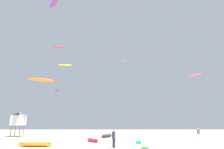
{
  "coord_description": "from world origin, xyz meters",
  "views": [
    {
      "loc": [
        -0.05,
        -14.95,
        2.31
      ],
      "look_at": [
        0.0,
        14.46,
        9.37
      ],
      "focal_mm": 32.43,
      "sensor_mm": 36.0,
      "label": 1
    }
  ],
  "objects_px": {
    "lifeguard_tower": "(18,119)",
    "gear_bag": "(145,149)",
    "kite_aloft_2": "(58,47)",
    "kite_grounded_mid": "(106,136)",
    "person_foreground": "(114,137)",
    "kite_aloft_5": "(65,65)",
    "kite_aloft_3": "(194,75)",
    "kite_grounded_near": "(35,145)",
    "kite_aloft_6": "(54,2)",
    "kite_aloft_0": "(41,80)",
    "person_midground": "(198,133)",
    "kite_grounded_far": "(92,140)",
    "kite_aloft_1": "(56,90)",
    "cooler_box": "(138,143)",
    "kite_aloft_4": "(124,61)"
  },
  "relations": [
    {
      "from": "lifeguard_tower",
      "to": "gear_bag",
      "type": "xyz_separation_m",
      "value": [
        19.2,
        -18.37,
        -2.89
      ]
    },
    {
      "from": "gear_bag",
      "to": "kite_aloft_2",
      "type": "distance_m",
      "value": 34.34
    },
    {
      "from": "kite_grounded_mid",
      "to": "lifeguard_tower",
      "type": "xyz_separation_m",
      "value": [
        -15.56,
        1.18,
        2.8
      ]
    },
    {
      "from": "person_foreground",
      "to": "kite_aloft_5",
      "type": "distance_m",
      "value": 25.61
    },
    {
      "from": "gear_bag",
      "to": "kite_aloft_3",
      "type": "distance_m",
      "value": 26.23
    },
    {
      "from": "kite_grounded_near",
      "to": "kite_aloft_6",
      "type": "height_order",
      "value": "kite_aloft_6"
    },
    {
      "from": "kite_aloft_0",
      "to": "kite_aloft_5",
      "type": "bearing_deg",
      "value": 76.07
    },
    {
      "from": "person_midground",
      "to": "kite_grounded_far",
      "type": "height_order",
      "value": "person_midground"
    },
    {
      "from": "person_midground",
      "to": "kite_aloft_6",
      "type": "bearing_deg",
      "value": 29.52
    },
    {
      "from": "kite_grounded_far",
      "to": "kite_aloft_2",
      "type": "distance_m",
      "value": 26.25
    },
    {
      "from": "kite_aloft_2",
      "to": "kite_aloft_5",
      "type": "height_order",
      "value": "kite_aloft_2"
    },
    {
      "from": "gear_bag",
      "to": "kite_aloft_1",
      "type": "distance_m",
      "value": 40.64
    },
    {
      "from": "kite_grounded_near",
      "to": "kite_grounded_far",
      "type": "xyz_separation_m",
      "value": [
        5.23,
        5.67,
        -0.01
      ]
    },
    {
      "from": "kite_grounded_mid",
      "to": "kite_aloft_3",
      "type": "distance_m",
      "value": 20.21
    },
    {
      "from": "lifeguard_tower",
      "to": "kite_aloft_1",
      "type": "bearing_deg",
      "value": 84.18
    },
    {
      "from": "kite_aloft_6",
      "to": "lifeguard_tower",
      "type": "bearing_deg",
      "value": 135.29
    },
    {
      "from": "kite_grounded_far",
      "to": "gear_bag",
      "type": "bearing_deg",
      "value": -59.72
    },
    {
      "from": "kite_grounded_near",
      "to": "lifeguard_tower",
      "type": "relative_size",
      "value": 0.86
    },
    {
      "from": "person_foreground",
      "to": "kite_aloft_2",
      "type": "distance_m",
      "value": 31.0
    },
    {
      "from": "cooler_box",
      "to": "kite_grounded_far",
      "type": "bearing_deg",
      "value": 150.97
    },
    {
      "from": "kite_aloft_3",
      "to": "kite_aloft_5",
      "type": "bearing_deg",
      "value": 174.53
    },
    {
      "from": "kite_grounded_near",
      "to": "kite_aloft_4",
      "type": "xyz_separation_m",
      "value": [
        11.29,
        34.94,
        19.52
      ]
    },
    {
      "from": "kite_aloft_0",
      "to": "kite_aloft_5",
      "type": "relative_size",
      "value": 1.55
    },
    {
      "from": "gear_bag",
      "to": "kite_grounded_near",
      "type": "bearing_deg",
      "value": 162.53
    },
    {
      "from": "kite_aloft_6",
      "to": "gear_bag",
      "type": "bearing_deg",
      "value": -43.17
    },
    {
      "from": "kite_grounded_far",
      "to": "kite_aloft_6",
      "type": "distance_m",
      "value": 22.75
    },
    {
      "from": "person_foreground",
      "to": "kite_aloft_2",
      "type": "xyz_separation_m",
      "value": [
        -12.18,
        22.17,
        17.91
      ]
    },
    {
      "from": "kite_aloft_1",
      "to": "person_midground",
      "type": "bearing_deg",
      "value": -41.6
    },
    {
      "from": "gear_bag",
      "to": "kite_aloft_1",
      "type": "xyz_separation_m",
      "value": [
        -17.5,
        35.13,
        10.54
      ]
    },
    {
      "from": "person_midground",
      "to": "kite_aloft_4",
      "type": "bearing_deg",
      "value": -42.41
    },
    {
      "from": "gear_bag",
      "to": "kite_aloft_5",
      "type": "height_order",
      "value": "kite_aloft_5"
    },
    {
      "from": "kite_grounded_far",
      "to": "cooler_box",
      "type": "xyz_separation_m",
      "value": [
        5.44,
        -3.02,
        -0.03
      ]
    },
    {
      "from": "gear_bag",
      "to": "kite_aloft_3",
      "type": "relative_size",
      "value": 0.21
    },
    {
      "from": "lifeguard_tower",
      "to": "kite_aloft_2",
      "type": "bearing_deg",
      "value": 54.98
    },
    {
      "from": "kite_grounded_far",
      "to": "gear_bag",
      "type": "distance_m",
      "value": 10.37
    },
    {
      "from": "kite_grounded_far",
      "to": "kite_aloft_4",
      "type": "height_order",
      "value": "kite_aloft_4"
    },
    {
      "from": "kite_grounded_far",
      "to": "kite_aloft_0",
      "type": "relative_size",
      "value": 0.76
    },
    {
      "from": "kite_aloft_4",
      "to": "kite_aloft_2",
      "type": "bearing_deg",
      "value": -139.05
    },
    {
      "from": "kite_grounded_near",
      "to": "kite_aloft_3",
      "type": "height_order",
      "value": "kite_aloft_3"
    },
    {
      "from": "kite_aloft_6",
      "to": "person_midground",
      "type": "bearing_deg",
      "value": -0.6
    },
    {
      "from": "kite_grounded_mid",
      "to": "kite_grounded_far",
      "type": "distance_m",
      "value": 8.39
    },
    {
      "from": "kite_grounded_mid",
      "to": "kite_aloft_3",
      "type": "bearing_deg",
      "value": 8.93
    },
    {
      "from": "cooler_box",
      "to": "kite_aloft_3",
      "type": "relative_size",
      "value": 0.21
    },
    {
      "from": "gear_bag",
      "to": "kite_aloft_4",
      "type": "distance_m",
      "value": 42.96
    },
    {
      "from": "kite_aloft_2",
      "to": "kite_aloft_4",
      "type": "relative_size",
      "value": 1.29
    },
    {
      "from": "kite_grounded_near",
      "to": "kite_aloft_0",
      "type": "xyz_separation_m",
      "value": [
        -3.89,
        11.31,
        9.01
      ]
    },
    {
      "from": "gear_bag",
      "to": "kite_grounded_far",
      "type": "bearing_deg",
      "value": 120.28
    },
    {
      "from": "gear_bag",
      "to": "cooler_box",
      "type": "bearing_deg",
      "value": 87.93
    },
    {
      "from": "kite_grounded_far",
      "to": "kite_aloft_4",
      "type": "xyz_separation_m",
      "value": [
        6.06,
        29.27,
        19.53
      ]
    },
    {
      "from": "cooler_box",
      "to": "kite_aloft_5",
      "type": "height_order",
      "value": "kite_aloft_5"
    }
  ]
}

